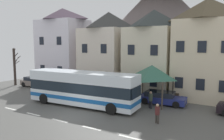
{
  "coord_description": "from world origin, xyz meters",
  "views": [
    {
      "loc": [
        12.06,
        -13.55,
        5.93
      ],
      "look_at": [
        0.34,
        5.87,
        3.19
      ],
      "focal_mm": 36.27,
      "sensor_mm": 36.0,
      "label": 1
    }
  ],
  "objects_px": {
    "townhouse_00": "(63,46)",
    "townhouse_03": "(206,50)",
    "parked_car_01": "(162,98)",
    "pedestrian_01": "(129,98)",
    "townhouse_02": "(153,51)",
    "bare_tree_00": "(15,66)",
    "townhouse_01": "(109,50)",
    "parked_car_03": "(35,82)",
    "bus_shelter": "(152,72)",
    "pedestrian_00": "(157,112)",
    "public_bench": "(171,97)",
    "transit_bus": "(82,89)",
    "hilltop_castle": "(160,23)",
    "parked_car_02": "(62,85)",
    "pedestrian_02": "(151,99)"
  },
  "relations": [
    {
      "from": "parked_car_03",
      "to": "pedestrian_01",
      "type": "height_order",
      "value": "pedestrian_01"
    },
    {
      "from": "townhouse_01",
      "to": "pedestrian_02",
      "type": "distance_m",
      "value": 12.06
    },
    {
      "from": "townhouse_00",
      "to": "transit_bus",
      "type": "bearing_deg",
      "value": -39.85
    },
    {
      "from": "transit_bus",
      "to": "bus_shelter",
      "type": "bearing_deg",
      "value": 35.48
    },
    {
      "from": "townhouse_02",
      "to": "transit_bus",
      "type": "relative_size",
      "value": 0.89
    },
    {
      "from": "parked_car_01",
      "to": "bare_tree_00",
      "type": "distance_m",
      "value": 21.05
    },
    {
      "from": "townhouse_00",
      "to": "townhouse_03",
      "type": "relative_size",
      "value": 1.05
    },
    {
      "from": "townhouse_03",
      "to": "pedestrian_01",
      "type": "relative_size",
      "value": 6.47
    },
    {
      "from": "pedestrian_02",
      "to": "townhouse_00",
      "type": "bearing_deg",
      "value": 158.99
    },
    {
      "from": "parked_car_02",
      "to": "public_bench",
      "type": "height_order",
      "value": "parked_car_02"
    },
    {
      "from": "hilltop_castle",
      "to": "bus_shelter",
      "type": "xyz_separation_m",
      "value": [
        7.08,
        -22.27,
        -6.72
      ]
    },
    {
      "from": "townhouse_01",
      "to": "parked_car_03",
      "type": "xyz_separation_m",
      "value": [
        -8.46,
        -5.43,
        -4.33
      ]
    },
    {
      "from": "townhouse_03",
      "to": "hilltop_castle",
      "type": "bearing_deg",
      "value": 122.23
    },
    {
      "from": "townhouse_02",
      "to": "pedestrian_01",
      "type": "bearing_deg",
      "value": -86.57
    },
    {
      "from": "pedestrian_01",
      "to": "pedestrian_02",
      "type": "relative_size",
      "value": 1.02
    },
    {
      "from": "transit_bus",
      "to": "townhouse_01",
      "type": "bearing_deg",
      "value": 103.56
    },
    {
      "from": "bus_shelter",
      "to": "pedestrian_01",
      "type": "xyz_separation_m",
      "value": [
        -1.4,
        -2.15,
        -2.25
      ]
    },
    {
      "from": "hilltop_castle",
      "to": "townhouse_02",
      "type": "bearing_deg",
      "value": -73.03
    },
    {
      "from": "parked_car_01",
      "to": "pedestrian_01",
      "type": "xyz_separation_m",
      "value": [
        -2.39,
        -2.32,
        0.2
      ]
    },
    {
      "from": "transit_bus",
      "to": "pedestrian_00",
      "type": "bearing_deg",
      "value": -10.6
    },
    {
      "from": "bare_tree_00",
      "to": "townhouse_01",
      "type": "bearing_deg",
      "value": 27.43
    },
    {
      "from": "townhouse_03",
      "to": "parked_car_02",
      "type": "relative_size",
      "value": 2.36
    },
    {
      "from": "public_bench",
      "to": "pedestrian_02",
      "type": "bearing_deg",
      "value": -103.59
    },
    {
      "from": "parked_car_01",
      "to": "bus_shelter",
      "type": "bearing_deg",
      "value": -175.09
    },
    {
      "from": "townhouse_00",
      "to": "parked_car_01",
      "type": "xyz_separation_m",
      "value": [
        16.64,
        -4.24,
        -4.84
      ]
    },
    {
      "from": "townhouse_02",
      "to": "public_bench",
      "type": "bearing_deg",
      "value": -45.95
    },
    {
      "from": "townhouse_01",
      "to": "public_bench",
      "type": "distance_m",
      "value": 11.3
    },
    {
      "from": "bare_tree_00",
      "to": "townhouse_02",
      "type": "bearing_deg",
      "value": 18.11
    },
    {
      "from": "townhouse_03",
      "to": "hilltop_castle",
      "type": "relative_size",
      "value": 0.3
    },
    {
      "from": "bus_shelter",
      "to": "public_bench",
      "type": "distance_m",
      "value": 3.41
    },
    {
      "from": "townhouse_02",
      "to": "bare_tree_00",
      "type": "relative_size",
      "value": 1.88
    },
    {
      "from": "pedestrian_01",
      "to": "transit_bus",
      "type": "bearing_deg",
      "value": -150.86
    },
    {
      "from": "townhouse_02",
      "to": "bare_tree_00",
      "type": "distance_m",
      "value": 19.17
    },
    {
      "from": "townhouse_03",
      "to": "townhouse_02",
      "type": "bearing_deg",
      "value": 173.35
    },
    {
      "from": "townhouse_01",
      "to": "townhouse_02",
      "type": "height_order",
      "value": "townhouse_01"
    },
    {
      "from": "transit_bus",
      "to": "parked_car_02",
      "type": "bearing_deg",
      "value": 143.86
    },
    {
      "from": "townhouse_01",
      "to": "hilltop_castle",
      "type": "height_order",
      "value": "hilltop_castle"
    },
    {
      "from": "townhouse_01",
      "to": "parked_car_01",
      "type": "bearing_deg",
      "value": -28.79
    },
    {
      "from": "hilltop_castle",
      "to": "parked_car_02",
      "type": "height_order",
      "value": "hilltop_castle"
    },
    {
      "from": "townhouse_03",
      "to": "bus_shelter",
      "type": "height_order",
      "value": "townhouse_03"
    },
    {
      "from": "townhouse_02",
      "to": "pedestrian_00",
      "type": "distance_m",
      "value": 11.86
    },
    {
      "from": "townhouse_03",
      "to": "townhouse_01",
      "type": "bearing_deg",
      "value": 176.03
    },
    {
      "from": "townhouse_00",
      "to": "pedestrian_00",
      "type": "relative_size",
      "value": 7.31
    },
    {
      "from": "parked_car_01",
      "to": "pedestrian_00",
      "type": "bearing_deg",
      "value": -79.24
    },
    {
      "from": "public_bench",
      "to": "townhouse_01",
      "type": "bearing_deg",
      "value": 159.68
    },
    {
      "from": "parked_car_01",
      "to": "bare_tree_00",
      "type": "relative_size",
      "value": 0.88
    },
    {
      "from": "townhouse_00",
      "to": "pedestrian_01",
      "type": "height_order",
      "value": "townhouse_00"
    },
    {
      "from": "hilltop_castle",
      "to": "pedestrian_02",
      "type": "relative_size",
      "value": 21.99
    },
    {
      "from": "bare_tree_00",
      "to": "pedestrian_00",
      "type": "bearing_deg",
      "value": -10.99
    },
    {
      "from": "pedestrian_00",
      "to": "pedestrian_02",
      "type": "distance_m",
      "value": 3.83
    }
  ]
}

